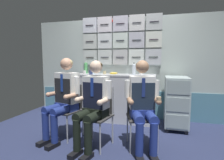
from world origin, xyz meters
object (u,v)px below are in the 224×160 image
Objects in this scene: service_trolley at (176,101)px; folding_chair_left at (71,104)px; snack_banana at (114,73)px; crew_member_left at (63,95)px; folding_chair_by_counter at (141,110)px; coffee_cup_white at (141,72)px; crew_member_by_counter at (143,102)px; water_bottle_tall at (86,68)px; folding_chair_right at (99,109)px; crew_member_right at (93,101)px.

service_trolley reaches higher than folding_chair_left.
folding_chair_left is 4.91× the size of snack_banana.
folding_chair_by_counter is at bearing 4.84° from crew_member_left.
crew_member_left reaches higher than coffee_cup_white.
water_bottle_tall is at bearing 137.35° from crew_member_by_counter.
folding_chair_right is at bearing 177.87° from crew_member_by_counter.
crew_member_left is 1.03× the size of crew_member_by_counter.
snack_banana is at bearing 93.44° from folding_chair_right.
crew_member_left is 1.60m from coffee_cup_white.
folding_chair_left is at bearing 170.15° from crew_member_by_counter.
crew_member_by_counter is at bearing -9.85° from folding_chair_left.
crew_member_left is at bearing -134.11° from coffee_cup_white.
crew_member_by_counter is at bearing -2.53° from crew_member_left.
water_bottle_tall is at bearing 171.66° from snack_banana.
crew_member_right is (-1.19, -1.11, 0.17)m from service_trolley.
crew_member_left is 1.24m from crew_member_by_counter.
crew_member_left is 0.63m from folding_chair_right.
water_bottle_tall is 3.22× the size of coffee_cup_white.
coffee_cup_white is (-0.15, 1.18, 0.32)m from crew_member_by_counter.
crew_member_right is (0.57, -0.19, -0.03)m from crew_member_left.
folding_chair_right is at bearing -59.37° from water_bottle_tall.
folding_chair_left is 0.64m from crew_member_right.
snack_banana is (-0.07, 1.15, 0.46)m from folding_chair_right.
coffee_cup_white reaches higher than folding_chair_right.
crew_member_by_counter is at bearing -118.15° from service_trolley.
crew_member_left is 15.65× the size of coffee_cup_white.
crew_member_right reaches higher than folding_chair_right.
crew_member_right is at bearing -88.47° from snack_banana.
folding_chair_left is 0.59m from folding_chair_right.
service_trolley is at bearing -9.18° from snack_banana.
crew_member_left is 4.85× the size of water_bottle_tall.
folding_chair_by_counter is 4.91× the size of snack_banana.
coffee_cup_white is at bearing 97.12° from crew_member_by_counter.
coffee_cup_white reaches higher than folding_chair_left.
water_bottle_tall reaches higher than folding_chair_right.
crew_member_by_counter is 7.21× the size of snack_banana.
folding_chair_by_counter is at bearing -2.58° from folding_chair_left.
folding_chair_by_counter is (0.59, 0.13, 0.00)m from folding_chair_right.
service_trolley is 0.99m from folding_chair_by_counter.
service_trolley is 1.50m from folding_chair_right.
water_bottle_tall reaches higher than service_trolley.
crew_member_by_counter is at bearing -2.13° from folding_chair_right.
crew_member_left reaches higher than folding_chair_right.
coffee_cup_white is at bearing 95.65° from folding_chair_by_counter.
crew_member_by_counter reaches higher than service_trolley.
crew_member_right reaches higher than water_bottle_tall.
snack_banana is (-0.71, 1.17, 0.30)m from crew_member_by_counter.
crew_member_left is at bearing 177.05° from folding_chair_right.
service_trolley is 0.86m from coffee_cup_white.
water_bottle_tall reaches higher than snack_banana.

